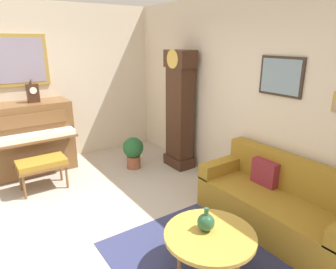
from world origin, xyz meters
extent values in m
cube|color=#B2A899|center=(0.00, 0.00, -0.05)|extent=(6.40, 6.00, 0.10)
cube|color=beige|center=(-2.60, 0.00, 1.40)|extent=(0.10, 4.90, 2.80)
cube|color=#B28E3D|center=(-2.54, -0.15, 1.85)|extent=(0.03, 1.10, 0.84)
cube|color=#998EA8|center=(-2.52, -0.15, 1.85)|extent=(0.01, 0.98, 0.72)
cube|color=beige|center=(0.00, 2.40, 1.40)|extent=(5.30, 0.10, 2.80)
cube|color=#33281E|center=(0.75, 2.33, 1.75)|extent=(0.60, 0.03, 0.48)
cube|color=#7A93A3|center=(0.75, 2.32, 1.75)|extent=(0.54, 0.01, 0.42)
cube|color=brown|center=(-2.25, -0.15, 0.60)|extent=(0.60, 1.44, 1.20)
cube|color=brown|center=(-1.82, -0.15, 0.68)|extent=(0.28, 1.38, 0.04)
cube|color=white|center=(-1.82, -0.15, 0.74)|extent=(0.26, 1.32, 0.08)
cube|color=brown|center=(-1.93, -0.15, 0.98)|extent=(0.03, 1.20, 0.20)
cube|color=brown|center=(-1.44, -0.12, 0.38)|extent=(0.42, 0.70, 0.04)
cube|color=olive|center=(-1.44, -0.12, 0.44)|extent=(0.40, 0.68, 0.08)
cylinder|color=brown|center=(-1.28, -0.42, 0.18)|extent=(0.04, 0.04, 0.36)
cylinder|color=brown|center=(-1.28, 0.18, 0.18)|extent=(0.04, 0.04, 0.36)
cylinder|color=brown|center=(-1.60, -0.42, 0.18)|extent=(0.04, 0.04, 0.36)
cylinder|color=brown|center=(-1.60, 0.18, 0.18)|extent=(0.04, 0.04, 0.36)
cube|color=#3D2316|center=(-1.00, 2.11, 0.09)|extent=(0.52, 0.34, 0.18)
cube|color=#3D2316|center=(-1.00, 2.11, 0.89)|extent=(0.44, 0.28, 1.78)
cube|color=#3D2316|center=(-1.00, 2.11, 1.88)|extent=(0.52, 0.32, 0.28)
cylinder|color=gold|center=(-1.00, 1.95, 1.88)|extent=(0.30, 0.02, 0.30)
cylinder|color=gold|center=(-1.00, 2.06, 0.95)|extent=(0.03, 0.03, 0.70)
cube|color=olive|center=(1.17, 1.91, 0.21)|extent=(1.90, 0.80, 0.42)
cube|color=olive|center=(1.17, 2.21, 0.62)|extent=(1.90, 0.20, 0.44)
cube|color=olive|center=(0.31, 1.91, 0.50)|extent=(0.18, 0.80, 0.20)
cube|color=maroon|center=(0.87, 2.05, 0.58)|extent=(0.34, 0.12, 0.32)
cylinder|color=gold|center=(1.25, 0.79, 0.40)|extent=(0.88, 0.88, 0.04)
torus|color=brown|center=(1.25, 0.79, 0.40)|extent=(0.88, 0.88, 0.04)
cylinder|color=brown|center=(1.25, 1.15, 0.19)|extent=(0.04, 0.04, 0.38)
cylinder|color=brown|center=(1.25, 0.43, 0.19)|extent=(0.04, 0.04, 0.38)
cylinder|color=brown|center=(0.89, 0.79, 0.19)|extent=(0.04, 0.04, 0.38)
cube|color=#3D2316|center=(-2.23, 0.03, 1.35)|extent=(0.12, 0.18, 0.30)
cylinder|color=white|center=(-2.17, 0.03, 1.40)|extent=(0.01, 0.11, 0.11)
cone|color=#3D2316|center=(-2.23, 0.03, 1.54)|extent=(0.10, 0.10, 0.08)
cylinder|color=#234C33|center=(1.18, 0.79, 0.43)|extent=(0.09, 0.09, 0.01)
sphere|color=#285638|center=(1.18, 0.79, 0.51)|extent=(0.17, 0.17, 0.17)
cylinder|color=#285638|center=(1.18, 0.79, 0.62)|extent=(0.04, 0.04, 0.08)
cylinder|color=#935138|center=(-1.38, 1.38, 0.11)|extent=(0.24, 0.24, 0.22)
sphere|color=#235B2D|center=(-1.38, 1.38, 0.38)|extent=(0.36, 0.36, 0.36)
camera|label=1|loc=(3.02, -0.92, 2.19)|focal=32.16mm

